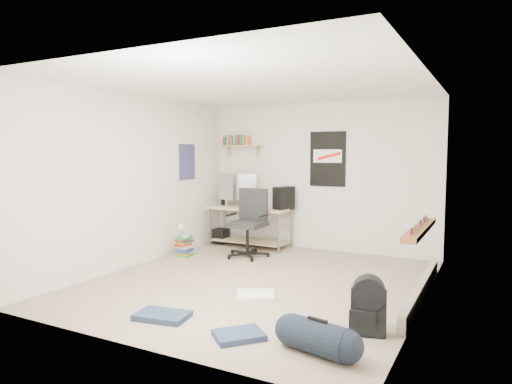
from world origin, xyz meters
The scene contains 26 objects.
floor centered at (0.00, 0.00, -0.01)m, with size 4.00×4.50×0.01m, color gray.
ceiling centered at (0.00, 0.00, 2.50)m, with size 4.00×4.50×0.01m, color white.
back_wall centered at (0.00, 2.25, 1.25)m, with size 4.00×0.01×2.50m, color silver.
left_wall centered at (-2.00, 0.00, 1.25)m, with size 0.01×4.50×2.50m, color silver.
right_wall centered at (2.00, 0.00, 1.25)m, with size 0.01×4.50×2.50m, color silver.
desk centered at (-1.15, 1.89, 0.36)m, with size 1.49×0.65×0.68m, color beige.
monitor_left centered at (-1.55, 1.76, 0.92)m, with size 0.43×0.11×0.47m, color #B8B9BE.
monitor_right centered at (-1.27, 1.92, 0.91)m, with size 0.42×0.10×0.46m, color #9B9A9F.
pc_tower centered at (-0.51, 1.92, 0.88)m, with size 0.18×0.38×0.40m, color black.
keyboard centered at (-1.34, 1.70, 0.69)m, with size 0.36×0.13×0.02m, color black.
speaker_left centered at (-1.75, 2.00, 0.77)m, with size 0.09×0.09×0.17m, color black.
speaker_right centered at (-0.60, 1.91, 0.77)m, with size 0.09×0.09×0.17m, color black.
office_chair centered at (-0.80, 1.16, 0.49)m, with size 0.71×0.71×1.09m, color black.
wall_shelf centered at (-1.45, 2.14, 1.78)m, with size 0.80×0.22×0.24m, color tan.
poster_back_wall centered at (0.15, 2.23, 1.55)m, with size 0.62×0.03×0.92m, color black.
poster_left_wall centered at (-1.99, 1.20, 1.50)m, with size 0.02×0.42×0.60m, color navy.
window centered at (1.95, 0.30, 1.45)m, with size 0.10×1.50×1.26m, color brown.
baseboard_heater centered at (1.96, 0.30, 0.09)m, with size 0.08×2.50×0.18m, color #B7B2A8.
backpack centered at (1.67, -1.01, 0.20)m, with size 0.32×0.25×0.42m, color black.
duffel_bag centered at (1.41, -1.65, 0.14)m, with size 0.28×0.28×0.55m, color black.
tshirt centered at (0.25, -0.55, 0.02)m, with size 0.43×0.36×0.04m, color white.
jeans_a centered at (-0.25, -1.61, 0.03)m, with size 0.52×0.33×0.06m, color #21324C.
jeans_b centered at (0.67, -1.67, 0.03)m, with size 0.43×0.32×0.05m, color navy.
book_stack centered at (-1.68, 0.71, 0.15)m, with size 0.44×0.36×0.30m, color olive.
desk_lamp centered at (-1.66, 0.69, 0.38)m, with size 0.11×0.19×0.19m, color white.
subwoofer centered at (-1.75, 1.88, 0.14)m, with size 0.24×0.24×0.26m, color black.
Camera 1 is at (2.66, -5.10, 1.66)m, focal length 32.00 mm.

